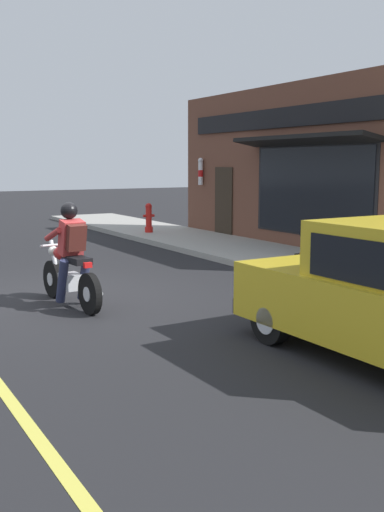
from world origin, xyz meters
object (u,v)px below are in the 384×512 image
traffic_cone (306,243)px  fire_hydrant (149,218)px  motorcycle_with_rider (70,263)px  trash_bin (333,251)px

traffic_cone → fire_hydrant: (-0.95, 6.04, 0.14)m
motorcycle_with_rider → trash_bin: (4.61, -0.90, -0.04)m
fire_hydrant → traffic_cone: bearing=-81.1°
traffic_cone → motorcycle_with_rider: bearing=-167.1°
motorcycle_with_rider → traffic_cone: bearing=12.9°
traffic_cone → fire_hydrant: 6.12m
motorcycle_with_rider → fire_hydrant: size_ratio=2.30×
fire_hydrant → trash_bin: bearing=-92.9°
traffic_cone → trash_bin: bearing=-121.0°
traffic_cone → fire_hydrant: fire_hydrant is taller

